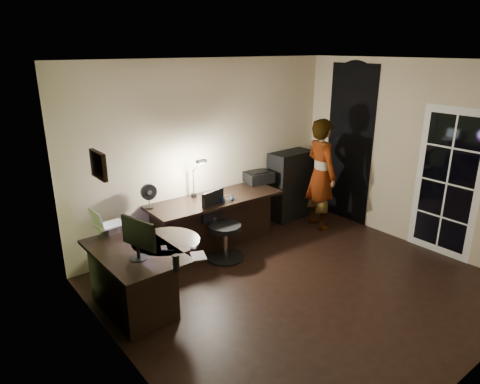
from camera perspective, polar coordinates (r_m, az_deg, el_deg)
floor at (r=5.53m, az=8.17°, el=-12.40°), size 4.50×4.00×0.01m
ceiling at (r=4.74m, az=9.74°, el=16.88°), size 4.50×4.00×0.01m
wall_back at (r=6.45m, az=-4.22°, el=5.37°), size 4.50×0.01×2.70m
wall_left at (r=3.74m, az=-15.64°, el=-5.46°), size 0.01×4.00×2.70m
wall_right at (r=6.75m, az=22.18°, el=4.63°), size 0.01×4.00×2.70m
green_wall_overlay at (r=3.75m, az=-15.43°, el=-5.41°), size 0.00×4.00×2.70m
arched_doorway at (r=7.36m, az=14.37°, el=6.14°), size 0.01×0.90×2.60m
french_door at (r=6.56m, az=25.88°, el=1.03°), size 0.02×0.92×2.10m
framed_picture at (r=3.99m, az=-18.36°, el=3.42°), size 0.04×0.30×0.25m
desk_left at (r=5.03m, az=-13.63°, el=-11.28°), size 0.81×1.29×0.74m
desk_right at (r=6.35m, az=-3.25°, el=-4.04°), size 2.04×0.76×0.76m
cabinet at (r=7.41m, az=6.73°, el=0.93°), size 0.79×0.42×1.17m
laptop_stand at (r=5.36m, az=-16.84°, el=-4.73°), size 0.28×0.26×0.10m
laptop at (r=5.30m, az=-17.00°, el=-3.14°), size 0.35×0.33×0.23m
monitor at (r=4.60m, az=-13.49°, el=-6.88°), size 0.22×0.49×0.32m
mouse at (r=4.78m, az=-6.23°, el=-7.35°), size 0.07×0.09×0.03m
phone at (r=4.84m, az=-10.10°, el=-7.36°), size 0.10×0.14×0.01m
pen at (r=4.78m, az=-9.66°, el=-7.67°), size 0.11×0.11×0.01m
speaker at (r=4.32m, az=-8.51°, el=-9.37°), size 0.09×0.09×0.18m
notepad at (r=4.62m, az=-5.57°, el=-8.47°), size 0.21×0.25×0.01m
desk_fan at (r=5.90m, az=-12.08°, el=-0.53°), size 0.23×0.13×0.34m
headphones at (r=6.07m, az=-1.65°, el=-0.82°), size 0.20×0.12×0.09m
printer at (r=6.91m, az=2.50°, el=2.06°), size 0.47×0.40×0.19m
desk_lamp at (r=6.17m, az=-6.26°, el=2.11°), size 0.17×0.30×0.64m
office_chair at (r=5.93m, az=-2.02°, el=-4.66°), size 0.64×0.64×0.96m
person at (r=6.99m, az=10.74°, el=2.33°), size 0.56×0.72×1.80m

